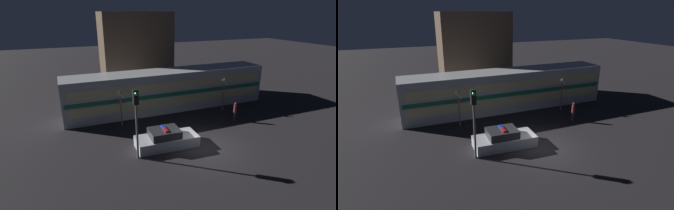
# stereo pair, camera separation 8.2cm
# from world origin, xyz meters

# --- Properties ---
(ground_plane) EXTENTS (120.00, 120.00, 0.00)m
(ground_plane) POSITION_xyz_m (0.00, 0.00, 0.00)
(ground_plane) COLOR #262326
(train) EXTENTS (19.03, 2.98, 3.64)m
(train) POSITION_xyz_m (0.71, 8.26, 1.82)
(train) COLOR #B7BABF
(train) RESTS_ON ground_plane
(police_car) EXTENTS (4.29, 1.96, 1.39)m
(police_car) POSITION_xyz_m (-2.40, 1.31, 0.52)
(police_car) COLOR silver
(police_car) RESTS_ON ground_plane
(pedestrian) EXTENTS (0.27, 0.27, 1.63)m
(pedestrian) POSITION_xyz_m (4.63, 3.22, 0.84)
(pedestrian) COLOR #3F384C
(pedestrian) RESTS_ON ground_plane
(crossing_signal_near) EXTENTS (0.68, 0.28, 3.08)m
(crossing_signal_near) POSITION_xyz_m (5.11, 5.71, 1.79)
(crossing_signal_near) COLOR slate
(crossing_signal_near) RESTS_ON ground_plane
(crossing_signal_far) EXTENTS (0.68, 0.28, 2.96)m
(crossing_signal_far) POSITION_xyz_m (-4.44, 5.75, 1.73)
(crossing_signal_far) COLOR slate
(crossing_signal_far) RESTS_ON ground_plane
(traffic_light_corner) EXTENTS (0.30, 0.46, 4.51)m
(traffic_light_corner) POSITION_xyz_m (-4.64, 0.51, 3.16)
(traffic_light_corner) COLOR slate
(traffic_light_corner) RESTS_ON ground_plane
(building_left) EXTENTS (7.60, 4.10, 8.76)m
(building_left) POSITION_xyz_m (-0.39, 15.20, 4.38)
(building_left) COLOR brown
(building_left) RESTS_ON ground_plane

